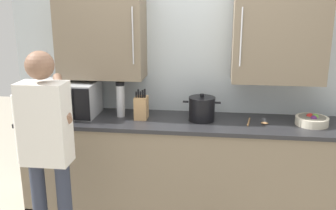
{
  "coord_description": "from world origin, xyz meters",
  "views": [
    {
      "loc": [
        0.25,
        -2.29,
        1.96
      ],
      "look_at": [
        -0.15,
        0.9,
        1.07
      ],
      "focal_mm": 40.86,
      "sensor_mm": 36.0,
      "label": 1
    }
  ],
  "objects": [
    {
      "name": "fruit_bowl",
      "position": [
        1.09,
        0.96,
        0.96
      ],
      "size": [
        0.28,
        0.28,
        0.1
      ],
      "color": "beige",
      "rests_on": "counter_unit"
    },
    {
      "name": "thermos_flask",
      "position": [
        -0.6,
        1.0,
        1.08
      ],
      "size": [
        0.08,
        0.08,
        0.32
      ],
      "color": "#B7BABF",
      "rests_on": "counter_unit"
    },
    {
      "name": "person_figure",
      "position": [
        -0.95,
        0.18,
        0.97
      ],
      "size": [
        0.44,
        0.62,
        1.62
      ],
      "color": "#282D3D",
      "rests_on": "ground_plane"
    },
    {
      "name": "wooden_spoon",
      "position": [
        0.62,
        0.93,
        0.93
      ],
      "size": [
        0.19,
        0.21,
        0.02
      ],
      "color": "#A37547",
      "rests_on": "counter_unit"
    },
    {
      "name": "back_wall_tiled",
      "position": [
        0.0,
        1.23,
        1.51
      ],
      "size": [
        3.37,
        0.44,
        2.89
      ],
      "color": "#B2BCC1",
      "rests_on": "ground_plane"
    },
    {
      "name": "microwave_oven",
      "position": [
        -1.11,
        0.98,
        1.07
      ],
      "size": [
        0.53,
        0.43,
        0.31
      ],
      "color": "#B7BABF",
      "rests_on": "counter_unit"
    },
    {
      "name": "counter_unit",
      "position": [
        0.0,
        0.95,
        0.46
      ],
      "size": [
        2.95,
        0.61,
        0.92
      ],
      "color": "#756651",
      "rests_on": "ground_plane"
    },
    {
      "name": "knife_block",
      "position": [
        -0.4,
        0.95,
        1.02
      ],
      "size": [
        0.11,
        0.15,
        0.28
      ],
      "color": "tan",
      "rests_on": "counter_unit"
    },
    {
      "name": "stock_pot",
      "position": [
        0.14,
        0.97,
        1.02
      ],
      "size": [
        0.33,
        0.23,
        0.24
      ],
      "color": "black",
      "rests_on": "counter_unit"
    }
  ]
}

